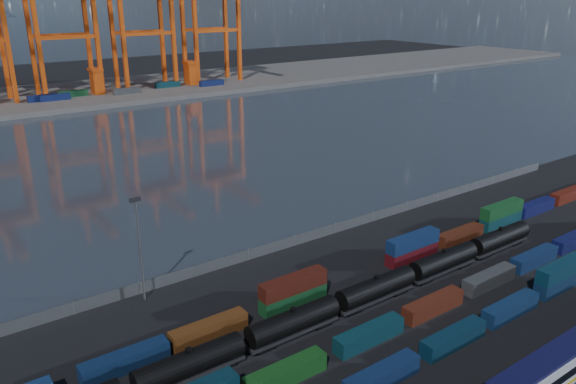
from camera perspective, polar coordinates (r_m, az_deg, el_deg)
ground at (r=86.27m, az=12.00°, el=-11.79°), size 700.00×700.00×0.00m
harbor_water at (r=168.90m, az=-15.10°, el=3.78°), size 700.00×700.00×0.00m
far_quay at (r=267.54m, az=-23.49°, el=8.78°), size 700.00×70.00×2.00m
passenger_train at (r=75.09m, az=25.60°, el=-16.05°), size 80.00×3.46×5.93m
container_row_south at (r=69.63m, az=8.06°, el=-18.38°), size 138.86×2.22×4.74m
container_row_mid at (r=82.93m, az=12.37°, el=-11.93°), size 127.95×2.24×4.77m
container_row_north at (r=101.25m, az=12.74°, el=-5.75°), size 140.76×2.26×4.83m
tanker_string at (r=82.12m, az=4.98°, el=-11.33°), size 91.91×3.10×4.43m
waterfront_fence at (r=104.03m, az=0.65°, el=-4.97°), size 160.12×0.12×2.20m
yard_light_mast at (r=85.98m, az=-14.87°, el=-5.13°), size 1.60×0.40×16.60m
quay_containers at (r=250.95m, az=-25.23°, el=8.44°), size 172.58×10.99×2.60m
straddle_carriers at (r=256.31m, az=-23.72°, el=9.89°), size 140.00×7.00×11.10m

